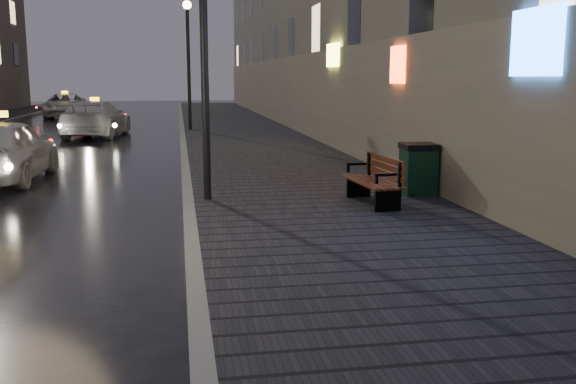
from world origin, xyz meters
name	(u,v)px	position (x,y,z in m)	size (l,w,h in m)	color
ground	(26,349)	(0.00, 0.00, 0.00)	(120.00, 120.00, 0.00)	black
sidewalk	(241,132)	(3.90, 21.00, 0.07)	(4.60, 58.00, 0.15)	black
curb	(182,133)	(1.50, 21.00, 0.07)	(0.20, 58.00, 0.15)	slate
lamp_near	(203,10)	(1.85, 6.00, 3.49)	(0.36, 0.36, 5.28)	black
lamp_far	(188,49)	(1.85, 22.00, 3.49)	(0.36, 0.36, 5.28)	black
bench	(376,180)	(4.74, 5.05, 0.57)	(0.70, 1.67, 0.83)	black
trash_bin	(418,169)	(5.80, 5.82, 0.64)	(0.65, 0.65, 0.96)	black
taxi_near	(2,150)	(-2.57, 9.65, 0.73)	(1.72, 4.27, 1.45)	silver
taxi_mid	(96,119)	(-1.87, 20.78, 0.71)	(1.98, 4.87, 1.41)	silver
taxi_far	(65,105)	(-5.14, 33.91, 0.69)	(2.31, 5.00, 1.39)	silver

